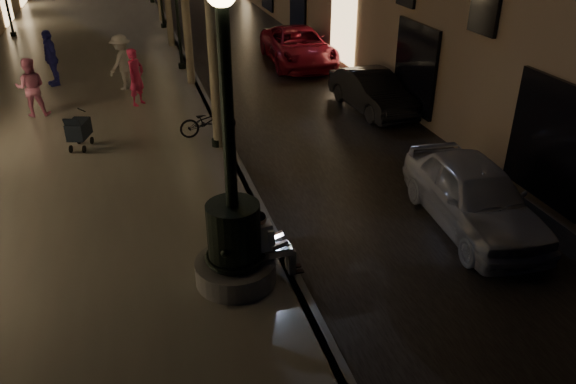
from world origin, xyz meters
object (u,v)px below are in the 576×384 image
object	(u,v)px
car_front	(474,195)
car_third	(298,47)
pedestrian_red	(136,77)
lamp_curb_a	(210,31)
car_second	(372,91)
seated_man_laptop	(270,241)
pedestrian_white	(122,62)
stroller	(79,130)
pedestrian_blue	(51,58)
pedestrian_pink	(31,87)
fountain_lamppost	(234,231)
bicycle	(208,121)

from	to	relation	value
car_front	car_third	size ratio (longest dim) A/B	0.81
car_third	pedestrian_red	world-z (taller)	pedestrian_red
car_third	lamp_curb_a	bearing A→B (deg)	-117.08
car_second	pedestrian_red	size ratio (longest dim) A/B	2.13
seated_man_laptop	car_second	size ratio (longest dim) A/B	0.34
car_second	car_third	xyz separation A→B (m)	(-0.60, 6.07, 0.09)
car_second	pedestrian_white	xyz separation A→B (m)	(-7.55, 3.94, 0.50)
stroller	pedestrian_blue	size ratio (longest dim) A/B	0.56
lamp_curb_a	pedestrian_pink	size ratio (longest dim) A/B	2.73
car_front	pedestrian_red	size ratio (longest dim) A/B	2.34
lamp_curb_a	pedestrian_red	bearing A→B (deg)	114.21
seated_man_laptop	stroller	distance (m)	7.64
car_third	pedestrian_blue	xyz separation A→B (m)	(-9.32, -0.95, 0.44)
lamp_curb_a	pedestrian_pink	distance (m)	6.64
fountain_lamppost	seated_man_laptop	world-z (taller)	fountain_lamppost
bicycle	car_second	bearing A→B (deg)	-83.87
pedestrian_blue	bicycle	xyz separation A→B (m)	(4.48, -6.28, -0.54)
car_second	pedestrian_red	bearing A→B (deg)	159.15
car_third	bicycle	xyz separation A→B (m)	(-4.85, -7.23, -0.10)
fountain_lamppost	lamp_curb_a	distance (m)	6.37
pedestrian_white	seated_man_laptop	bearing A→B (deg)	49.89
fountain_lamppost	car_third	distance (m)	15.09
lamp_curb_a	pedestrian_white	size ratio (longest dim) A/B	2.59
bicycle	stroller	bearing A→B (deg)	83.93
car_second	pedestrian_blue	size ratio (longest dim) A/B	2.00
seated_man_laptop	car_front	world-z (taller)	seated_man_laptop
fountain_lamppost	pedestrian_white	size ratio (longest dim) A/B	2.80
pedestrian_red	pedestrian_white	bearing A→B (deg)	51.78
car_front	car_third	distance (m)	13.27
pedestrian_pink	pedestrian_white	bearing A→B (deg)	-140.84
lamp_curb_a	pedestrian_blue	distance (m)	8.71
car_front	pedestrian_red	xyz separation A→B (m)	(-6.27, 9.28, 0.38)
pedestrian_blue	car_second	bearing A→B (deg)	41.83
car_third	bicycle	size ratio (longest dim) A/B	3.26
seated_man_laptop	pedestrian_white	bearing A→B (deg)	100.04
car_front	car_second	xyz separation A→B (m)	(0.91, 7.21, -0.08)
car_front	pedestrian_red	bearing A→B (deg)	128.82
seated_man_laptop	bicycle	size ratio (longest dim) A/B	0.81
bicycle	car_front	bearing A→B (deg)	-149.02
pedestrian_red	fountain_lamppost	bearing A→B (deg)	-133.10
lamp_curb_a	stroller	bearing A→B (deg)	166.49
fountain_lamppost	pedestrian_red	xyz separation A→B (m)	(-1.13, 10.07, -0.11)
seated_man_laptop	stroller	size ratio (longest dim) A/B	1.22
car_front	pedestrian_pink	distance (m)	13.07
pedestrian_red	pedestrian_blue	distance (m)	4.10
seated_man_laptop	bicycle	world-z (taller)	seated_man_laptop
stroller	car_third	bearing A→B (deg)	59.34
pedestrian_pink	fountain_lamppost	bearing A→B (deg)	115.33
fountain_lamppost	pedestrian_white	bearing A→B (deg)	97.17
stroller	bicycle	distance (m)	3.39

